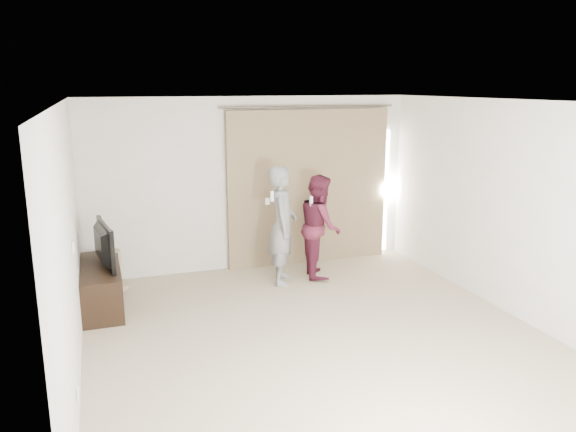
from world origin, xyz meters
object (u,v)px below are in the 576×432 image
Objects in this scene: tv_console at (101,286)px; tv at (98,245)px; person_man at (282,225)px; person_woman at (320,226)px.

tv reaches higher than tv_console.
tv is at bearing -177.32° from person_man.
person_man is at bearing 2.68° from tv_console.
tv is at bearing -175.77° from person_woman.
tv_console is at bearing -177.32° from person_man.
person_man is at bearing -169.64° from person_woman.
tv_console is 3.13m from person_woman.
person_man is (2.46, 0.12, 0.02)m from tv.
tv_console is at bearing -0.00° from tv.
tv_console is 0.93× the size of person_woman.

